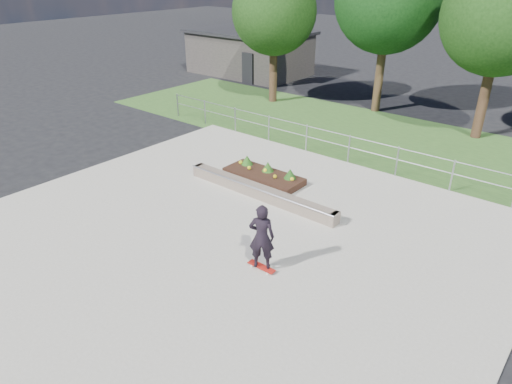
% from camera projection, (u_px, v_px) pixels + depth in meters
% --- Properties ---
extents(ground, '(120.00, 120.00, 0.00)m').
position_uv_depth(ground, '(217.00, 242.00, 13.03)').
color(ground, black).
rests_on(ground, ground).
extents(grass_verge, '(30.00, 8.00, 0.02)m').
position_uv_depth(grass_verge, '(386.00, 140.00, 20.63)').
color(grass_verge, '#2E5321').
rests_on(grass_verge, ground).
extents(concrete_slab, '(15.00, 15.00, 0.06)m').
position_uv_depth(concrete_slab, '(217.00, 242.00, 13.01)').
color(concrete_slab, '#9F9A8D').
rests_on(concrete_slab, ground).
extents(fence, '(20.06, 0.06, 1.20)m').
position_uv_depth(fence, '(349.00, 145.00, 17.87)').
color(fence, '#94969C').
rests_on(fence, ground).
extents(building, '(8.40, 5.40, 3.00)m').
position_uv_depth(building, '(249.00, 52.00, 32.75)').
color(building, '#2F2C2A').
rests_on(building, ground).
extents(tree_far_left, '(4.55, 4.55, 7.15)m').
position_uv_depth(tree_far_left, '(274.00, 12.00, 24.40)').
color(tree_far_left, '#352115').
rests_on(tree_far_left, ground).
extents(tree_mid_right, '(4.90, 4.90, 7.70)m').
position_uv_depth(tree_mid_right, '(502.00, 16.00, 18.67)').
color(tree_mid_right, '#352015').
rests_on(tree_mid_right, ground).
extents(grind_ledge, '(6.00, 0.44, 0.43)m').
position_uv_depth(grind_ledge, '(259.00, 192.00, 15.35)').
color(grind_ledge, brown).
rests_on(grind_ledge, concrete_slab).
extents(planter_bed, '(3.00, 1.20, 0.61)m').
position_uv_depth(planter_bed, '(264.00, 174.00, 16.67)').
color(planter_bed, black).
rests_on(planter_bed, concrete_slab).
extents(skateboarder, '(0.80, 0.69, 1.86)m').
position_uv_depth(skateboarder, '(262.00, 237.00, 11.36)').
color(skateboarder, white).
rests_on(skateboarder, concrete_slab).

